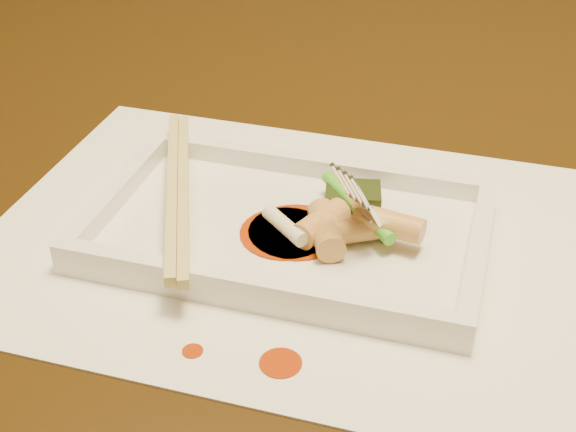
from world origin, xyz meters
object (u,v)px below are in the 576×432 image
(plate_base, at_px, (288,233))
(chopstick_a, at_px, (172,188))
(table, at_px, (256,236))
(placemat, at_px, (288,239))
(fork, at_px, (406,132))

(plate_base, distance_m, chopstick_a, 0.08)
(table, relative_size, plate_base, 5.38)
(table, xyz_separation_m, placemat, (0.07, -0.13, 0.10))
(table, relative_size, fork, 10.00)
(chopstick_a, bearing_deg, fork, 6.75)
(placemat, bearing_deg, plate_base, 180.00)
(table, bearing_deg, plate_base, -62.48)
(placemat, xyz_separation_m, plate_base, (-0.00, 0.00, 0.00))
(table, bearing_deg, placemat, -62.48)
(placemat, bearing_deg, table, 117.52)
(table, bearing_deg, fork, -39.48)
(plate_base, xyz_separation_m, chopstick_a, (-0.08, 0.00, 0.02))
(fork, bearing_deg, plate_base, -165.58)
(chopstick_a, relative_size, fork, 1.48)
(table, height_order, plate_base, plate_base)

